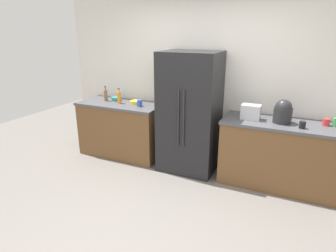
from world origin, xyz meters
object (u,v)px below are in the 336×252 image
object	(u,v)px
bottle_a	(106,95)
bowl_b	(136,102)
bottle_b	(119,97)
toaster	(251,112)
rice_cooker	(283,112)
cup_d	(302,125)
cup_c	(326,122)
refrigerator	(190,113)
bowl_a	(116,99)
cup_a	(336,122)
cup_b	(140,103)

from	to	relation	value
bottle_a	bowl_b	world-z (taller)	bottle_a
bottle_b	toaster	bearing A→B (deg)	-0.06
toaster	rice_cooker	distance (m)	0.41
cup_d	bowl_b	size ratio (longest dim) A/B	0.49
toaster	cup_d	xyz separation A→B (m)	(0.66, -0.14, -0.06)
cup_d	cup_c	bearing A→B (deg)	42.66
refrigerator	bowl_a	bearing A→B (deg)	173.74
refrigerator	cup_a	xyz separation A→B (m)	(1.93, 0.12, 0.07)
bottle_b	cup_b	size ratio (longest dim) A/B	2.44
toaster	cup_d	bearing A→B (deg)	-11.81
cup_a	cup_b	size ratio (longest dim) A/B	1.04
bottle_a	bowl_a	world-z (taller)	bottle_a
refrigerator	cup_b	bearing A→B (deg)	-177.90
refrigerator	bowl_b	distance (m)	1.00
cup_a	cup_b	xyz separation A→B (m)	(-2.78, -0.15, -0.00)
bottle_a	bottle_b	bearing A→B (deg)	-9.61
cup_a	bowl_b	size ratio (longest dim) A/B	0.60
cup_b	bowl_a	distance (m)	0.61
rice_cooker	cup_a	bearing A→B (deg)	10.40
toaster	bottle_a	size ratio (longest dim) A/B	0.99
toaster	bowl_a	distance (m)	2.32
bottle_a	cup_c	bearing A→B (deg)	1.05
bottle_a	bowl_a	distance (m)	0.19
toaster	cup_a	bearing A→B (deg)	6.50
toaster	cup_b	distance (m)	1.74
bottle_b	cup_d	size ratio (longest dim) A/B	2.83
bottle_a	cup_c	size ratio (longest dim) A/B	2.82
rice_cooker	cup_a	size ratio (longest dim) A/B	2.90
bowl_b	toaster	bearing A→B (deg)	-2.80
toaster	cup_d	size ratio (longest dim) A/B	2.84
bottle_a	cup_a	xyz separation A→B (m)	(3.50, 0.06, -0.05)
rice_cooker	cup_d	size ratio (longest dim) A/B	3.50
refrigerator	toaster	world-z (taller)	refrigerator
refrigerator	bowl_b	xyz separation A→B (m)	(-0.99, 0.09, 0.05)
bottle_b	cup_d	world-z (taller)	bottle_b
toaster	bottle_a	distance (m)	2.46
cup_d	refrigerator	bearing A→B (deg)	175.02
cup_c	bottle_a	bearing A→B (deg)	-178.95
rice_cooker	cup_c	world-z (taller)	rice_cooker
refrigerator	cup_a	bearing A→B (deg)	3.58
bottle_a	cup_c	distance (m)	3.39
bottle_a	cup_b	bearing A→B (deg)	-7.00
refrigerator	cup_b	distance (m)	0.85
bottle_b	bowl_a	world-z (taller)	bottle_b
rice_cooker	bottle_b	world-z (taller)	rice_cooker
cup_a	bowl_b	xyz separation A→B (m)	(-2.92, -0.03, -0.03)
rice_cooker	bottle_b	size ratio (longest dim) A/B	1.24
cup_c	bottle_b	bearing A→B (deg)	-177.87
bottle_a	bowl_b	distance (m)	0.58
cup_b	cup_d	distance (m)	2.40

